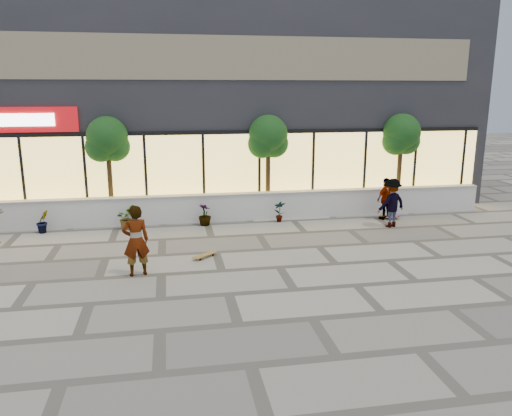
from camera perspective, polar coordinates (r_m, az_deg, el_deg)
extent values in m
plane|color=#A29E8D|center=(12.33, -3.11, -9.82)|extent=(80.00, 80.00, 0.00)
cube|color=white|center=(18.81, -5.71, -0.05)|extent=(22.00, 0.35, 1.00)
cube|color=#B2AFA8|center=(18.70, -5.74, 1.50)|extent=(22.00, 0.42, 0.04)
cube|color=#26262B|center=(23.80, -6.96, 11.86)|extent=(24.00, 9.00, 8.50)
cube|color=#FFD566|center=(19.53, -6.01, 4.04)|extent=(23.04, 0.05, 3.00)
cube|color=black|center=(19.31, -6.12, 8.57)|extent=(23.04, 0.08, 0.15)
cube|color=#A80C10|center=(20.04, -26.81, 8.98)|extent=(5.00, 0.10, 0.90)
cube|color=white|center=(19.97, -26.87, 8.96)|extent=(3.40, 0.06, 0.45)
cube|color=brown|center=(19.31, -6.33, 16.73)|extent=(21.60, 0.05, 1.60)
imported|color=#173912|center=(18.77, -23.19, -1.41)|extent=(0.57, 0.57, 0.81)
imported|color=#173912|center=(18.32, -14.65, -1.09)|extent=(0.68, 0.77, 0.81)
imported|color=#173912|center=(18.29, -5.88, -0.74)|extent=(0.64, 0.64, 0.81)
imported|color=#173912|center=(18.69, 2.71, -0.38)|extent=(0.46, 0.35, 0.81)
cylinder|color=#402D16|center=(19.35, -16.35, 3.24)|extent=(0.18, 0.18, 3.24)
sphere|color=#173912|center=(19.15, -16.66, 7.80)|extent=(1.50, 1.50, 1.50)
sphere|color=#173912|center=(19.17, -17.35, 6.67)|extent=(1.10, 1.10, 1.10)
sphere|color=#173912|center=(19.21, -15.82, 6.79)|extent=(1.10, 1.10, 1.10)
cylinder|color=#402D16|center=(19.60, 1.38, 3.90)|extent=(0.18, 0.18, 3.24)
sphere|color=#173912|center=(19.40, 1.40, 8.42)|extent=(1.50, 1.50, 1.50)
sphere|color=#173912|center=(19.34, 0.70, 7.33)|extent=(1.10, 1.10, 1.10)
sphere|color=#173912|center=(19.54, 2.09, 7.39)|extent=(1.10, 1.10, 1.10)
cylinder|color=#402D16|center=(21.36, 16.04, 4.18)|extent=(0.18, 0.18, 3.24)
sphere|color=#173912|center=(21.18, 16.31, 8.31)|extent=(1.50, 1.50, 1.50)
sphere|color=#173912|center=(21.06, 15.69, 7.34)|extent=(1.10, 1.10, 1.10)
sphere|color=#173912|center=(21.37, 16.80, 7.35)|extent=(1.10, 1.10, 1.10)
imported|color=white|center=(13.57, -13.57, -3.66)|extent=(0.79, 0.60, 1.92)
imported|color=silver|center=(19.59, 14.65, 1.03)|extent=(1.02, 0.75, 1.61)
imported|color=maroon|center=(18.56, 15.23, 0.57)|extent=(1.29, 0.97, 1.76)
cube|color=brown|center=(14.87, -5.86, -5.35)|extent=(0.79, 0.71, 0.02)
cylinder|color=black|center=(15.12, -5.34, -5.27)|extent=(0.07, 0.06, 0.06)
cylinder|color=black|center=(15.01, -4.93, -5.39)|extent=(0.07, 0.06, 0.06)
cylinder|color=black|center=(14.77, -6.79, -5.75)|extent=(0.07, 0.06, 0.06)
cylinder|color=black|center=(14.67, -6.38, -5.88)|extent=(0.07, 0.06, 0.06)
cube|color=brown|center=(19.91, 15.03, -0.94)|extent=(0.70, 0.57, 0.02)
cylinder|color=black|center=(19.95, 15.68, -1.11)|extent=(0.06, 0.05, 0.05)
cylinder|color=black|center=(19.83, 15.62, -1.19)|extent=(0.06, 0.05, 0.05)
cylinder|color=black|center=(20.02, 14.42, -0.98)|extent=(0.06, 0.05, 0.05)
cylinder|color=black|center=(19.90, 14.35, -1.07)|extent=(0.06, 0.05, 0.05)
cube|color=#654A89|center=(19.97, 15.43, -0.88)|extent=(0.82, 0.69, 0.02)
cylinder|color=black|center=(20.25, 15.58, -0.88)|extent=(0.07, 0.06, 0.06)
cylinder|color=black|center=(20.18, 15.97, -0.95)|extent=(0.07, 0.06, 0.06)
cylinder|color=black|center=(19.79, 14.87, -1.16)|extent=(0.07, 0.06, 0.06)
cylinder|color=black|center=(19.72, 15.26, -1.23)|extent=(0.07, 0.06, 0.06)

